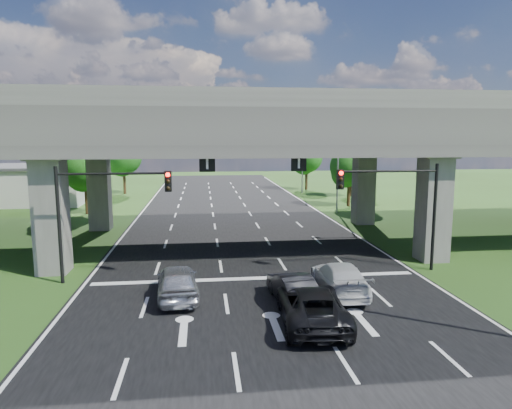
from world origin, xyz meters
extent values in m
plane|color=#264215|center=(0.00, 0.00, 0.00)|extent=(160.00, 160.00, 0.00)
cube|color=black|center=(0.00, 10.00, 0.01)|extent=(18.00, 120.00, 0.03)
cube|color=#3A3835|center=(0.00, 12.00, 8.00)|extent=(80.00, 15.00, 2.00)
cube|color=#605E58|center=(0.00, 4.75, 9.50)|extent=(80.00, 0.50, 1.00)
cube|color=#605E58|center=(0.00, 19.25, 9.50)|extent=(80.00, 0.50, 1.00)
cube|color=#605E58|center=(-11.00, 6.00, 3.50)|extent=(1.60, 1.60, 7.00)
cube|color=#605E58|center=(-11.00, 18.00, 3.50)|extent=(1.60, 1.60, 7.00)
cube|color=#605E58|center=(11.00, 6.00, 3.50)|extent=(1.60, 1.60, 7.00)
cube|color=#605E58|center=(11.00, 18.00, 3.50)|extent=(1.60, 1.60, 7.00)
cube|color=black|center=(-2.50, 5.00, 6.00)|extent=(0.85, 0.06, 0.85)
cube|color=black|center=(2.50, 5.00, 6.00)|extent=(0.85, 0.06, 0.85)
cylinder|color=black|center=(10.00, 4.00, 3.00)|extent=(0.18, 0.18, 6.00)
cylinder|color=black|center=(7.25, 4.00, 5.60)|extent=(5.50, 0.12, 0.12)
cube|color=black|center=(4.50, 3.82, 5.20)|extent=(0.35, 0.28, 1.05)
sphere|color=#FF0C05|center=(4.50, 3.66, 5.55)|extent=(0.22, 0.22, 0.22)
cylinder|color=black|center=(-10.00, 4.00, 3.00)|extent=(0.18, 0.18, 6.00)
cylinder|color=black|center=(-7.25, 4.00, 5.60)|extent=(5.50, 0.12, 0.12)
cube|color=black|center=(-4.50, 3.82, 5.20)|extent=(0.35, 0.28, 1.05)
sphere|color=#FF0C05|center=(-4.50, 3.66, 5.55)|extent=(0.22, 0.22, 0.22)
cylinder|color=gray|center=(10.50, 24.00, 5.00)|extent=(0.16, 0.16, 10.00)
cylinder|color=gray|center=(9.00, 24.00, 9.70)|extent=(3.00, 0.10, 0.10)
cube|color=gray|center=(7.50, 24.00, 9.60)|extent=(0.60, 0.25, 0.18)
cylinder|color=gray|center=(10.50, 40.00, 5.00)|extent=(0.16, 0.16, 10.00)
cylinder|color=gray|center=(9.00, 40.00, 9.70)|extent=(3.00, 0.10, 0.10)
cube|color=gray|center=(7.50, 40.00, 9.60)|extent=(0.60, 0.25, 0.18)
cylinder|color=black|center=(-14.00, 26.00, 1.65)|extent=(0.36, 0.36, 3.30)
sphere|color=#235216|center=(-14.00, 26.00, 4.65)|extent=(4.50, 4.50, 4.50)
sphere|color=#235216|center=(-13.60, 25.70, 6.00)|extent=(3.60, 3.60, 3.60)
sphere|color=#235216|center=(-14.30, 26.40, 3.75)|extent=(3.30, 3.30, 3.30)
cylinder|color=black|center=(-17.00, 34.00, 1.43)|extent=(0.36, 0.36, 2.86)
sphere|color=#235216|center=(-17.00, 34.00, 4.03)|extent=(3.90, 3.90, 3.90)
sphere|color=#235216|center=(-16.60, 33.70, 5.20)|extent=(3.12, 3.12, 3.12)
sphere|color=#235216|center=(-17.30, 34.40, 3.25)|extent=(2.86, 2.86, 2.86)
cylinder|color=black|center=(-13.00, 42.00, 1.76)|extent=(0.36, 0.36, 3.52)
sphere|color=#235216|center=(-13.00, 42.00, 4.96)|extent=(4.80, 4.80, 4.80)
sphere|color=#235216|center=(-12.60, 41.70, 6.40)|extent=(3.84, 3.84, 3.84)
sphere|color=#235216|center=(-13.30, 42.40, 4.00)|extent=(3.52, 3.52, 3.52)
cylinder|color=black|center=(13.00, 28.00, 1.54)|extent=(0.36, 0.36, 3.08)
sphere|color=#235216|center=(13.00, 28.00, 4.34)|extent=(4.20, 4.20, 4.20)
sphere|color=#235216|center=(13.40, 27.70, 5.60)|extent=(3.36, 3.36, 3.36)
sphere|color=#235216|center=(12.70, 28.40, 3.50)|extent=(3.08, 3.08, 3.08)
cylinder|color=black|center=(16.00, 36.00, 1.43)|extent=(0.36, 0.36, 2.86)
sphere|color=#235216|center=(16.00, 36.00, 4.03)|extent=(3.90, 3.90, 3.90)
sphere|color=#235216|center=(16.40, 35.70, 5.20)|extent=(3.12, 3.12, 3.12)
sphere|color=#235216|center=(15.70, 36.40, 3.25)|extent=(2.86, 2.86, 2.86)
cylinder|color=black|center=(12.00, 44.00, 1.65)|extent=(0.36, 0.36, 3.30)
sphere|color=#235216|center=(12.00, 44.00, 4.65)|extent=(4.50, 4.50, 4.50)
sphere|color=#235216|center=(12.40, 43.70, 6.00)|extent=(3.60, 3.60, 3.60)
sphere|color=#235216|center=(11.70, 44.40, 3.75)|extent=(3.30, 3.30, 3.30)
imported|color=#ACADB4|center=(-4.00, 1.02, 0.81)|extent=(2.22, 4.73, 1.56)
imported|color=black|center=(1.18, -0.19, 0.71)|extent=(1.87, 4.24, 1.35)
imported|color=silver|center=(3.66, 0.79, 0.76)|extent=(2.30, 5.16, 1.47)
imported|color=black|center=(1.48, -2.61, 0.78)|extent=(2.89, 5.55, 1.49)
camera|label=1|loc=(-2.78, -19.61, 7.42)|focal=32.00mm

